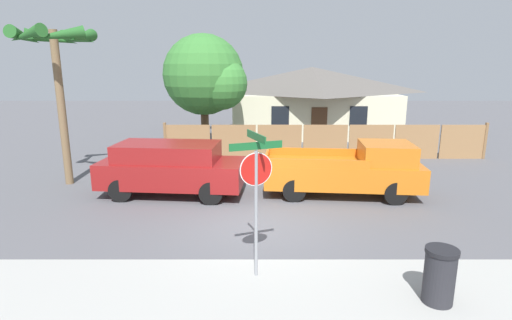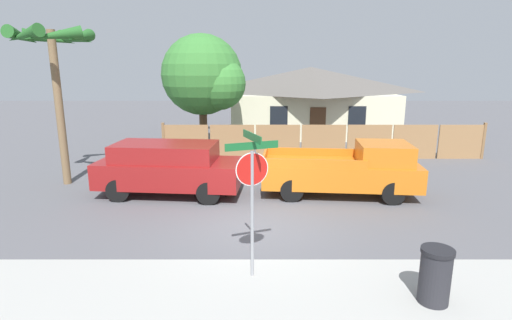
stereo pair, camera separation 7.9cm
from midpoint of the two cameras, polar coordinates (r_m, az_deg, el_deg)
The scene contains 10 objects.
ground_plane at distance 11.14m, azimuth -0.16°, elevation -9.31°, with size 80.00×80.00×0.00m, color #56565B.
sidewalk_strip at distance 7.94m, azimuth -0.18°, elevation -19.34°, with size 36.00×3.20×0.01m.
wooden_fence at distance 18.97m, azimuth 9.62°, elevation 2.57°, with size 15.10×0.12×1.71m.
house at distance 26.38m, azimuth 7.70°, elevation 8.63°, with size 10.64×7.57×4.21m.
oak_tree at distance 20.23m, azimuth -7.23°, elevation 11.71°, with size 4.17×3.97×5.84m.
palm_tree at distance 15.93m, azimuth -27.03°, elevation 13.78°, with size 2.75×2.96×5.59m.
red_suv at distance 13.68m, azimuth -12.31°, elevation -1.00°, with size 4.91×2.30×1.79m.
orange_pickup at distance 13.73m, azimuth 12.91°, elevation -1.40°, with size 5.29×2.35×1.82m.
stop_sign at distance 7.91m, azimuth -0.39°, elevation -2.95°, with size 1.04×0.93×3.03m.
trash_bin at distance 8.30m, azimuth 24.37°, elevation -14.78°, with size 0.59×0.59×1.07m.
Camera 1 is at (-0.03, -10.28, 4.29)m, focal length 28.00 mm.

